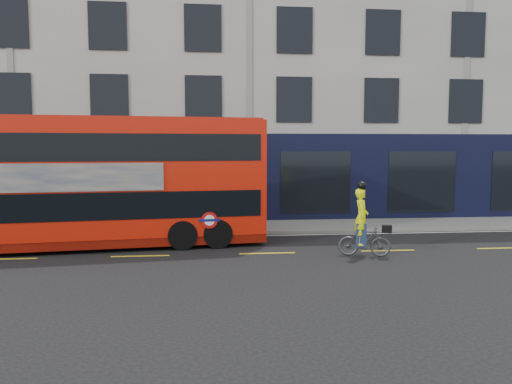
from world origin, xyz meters
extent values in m
plane|color=black|center=(0.00, 0.00, 0.00)|extent=(120.00, 120.00, 0.00)
cube|color=slate|center=(0.00, 6.50, 0.06)|extent=(60.00, 3.00, 0.12)
cube|color=slate|center=(0.00, 5.00, 0.07)|extent=(60.00, 0.12, 0.13)
cube|color=#B1AFA6|center=(0.00, 13.00, 7.50)|extent=(50.00, 10.00, 15.00)
cube|color=black|center=(0.00, 7.98, 2.00)|extent=(50.00, 0.08, 4.00)
cube|color=silver|center=(0.00, 4.70, 0.00)|extent=(58.00, 0.10, 0.01)
cube|color=red|center=(-5.39, 3.15, 2.38)|extent=(11.02, 3.72, 3.88)
cube|color=#640C04|center=(-5.39, 3.15, 0.29)|extent=(11.01, 3.67, 0.29)
cube|color=black|center=(-5.39, 3.15, 1.52)|extent=(10.59, 3.71, 0.88)
cube|color=black|center=(-5.39, 3.15, 3.39)|extent=(10.59, 3.71, 0.88)
cube|color=#A5180B|center=(-5.39, 3.15, 4.34)|extent=(10.79, 3.59, 0.08)
cube|color=black|center=(-0.01, 3.79, 1.52)|extent=(0.30, 2.20, 0.88)
cube|color=black|center=(-0.01, 3.79, 3.39)|extent=(0.30, 2.20, 0.88)
cube|color=tan|center=(-6.22, 1.78, 2.45)|extent=(5.85, 0.74, 0.88)
cylinder|color=red|center=(-1.83, 2.31, 0.98)|extent=(0.55, 0.09, 0.55)
cylinder|color=white|center=(-1.83, 2.30, 0.98)|extent=(0.35, 0.06, 0.35)
cube|color=#0C1459|center=(-1.83, 2.30, 0.98)|extent=(0.68, 0.10, 0.09)
cylinder|color=black|center=(-1.69, 3.59, 0.49)|extent=(1.27, 2.60, 0.98)
cylinder|color=black|center=(-2.86, 3.45, 0.49)|extent=(1.27, 2.60, 0.98)
imported|color=#404345|center=(2.95, 0.77, 0.48)|extent=(1.66, 0.88, 0.96)
imported|color=#D3E309|center=(2.85, 0.79, 1.24)|extent=(0.58, 0.73, 1.75)
cube|color=black|center=(3.60, 0.58, 0.88)|extent=(0.35, 0.30, 0.23)
cube|color=navy|center=(2.85, 0.79, 0.68)|extent=(0.41, 0.47, 0.73)
sphere|color=black|center=(2.85, 0.79, 2.21)|extent=(0.27, 0.27, 0.27)
camera|label=1|loc=(-1.97, -14.12, 3.39)|focal=35.00mm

